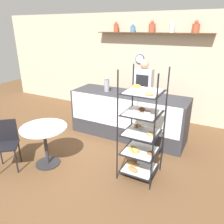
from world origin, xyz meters
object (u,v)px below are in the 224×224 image
coffee_carafe (107,85)px  donut_tray_counter (137,94)px  cafe_table (45,136)px  cafe_chair (6,140)px  person_worker (143,92)px  pastry_rack (140,133)px

coffee_carafe → donut_tray_counter: coffee_carafe is taller
cafe_table → cafe_chair: size_ratio=0.92×
cafe_chair → coffee_carafe: bearing=26.7°
cafe_chair → donut_tray_counter: (1.56, 2.08, 0.49)m
person_worker → cafe_chair: bearing=-119.8°
pastry_rack → coffee_carafe: pastry_rack is taller
pastry_rack → donut_tray_counter: size_ratio=4.13×
coffee_carafe → pastry_rack: bearing=-43.2°
person_worker → donut_tray_counter: 0.56m
cafe_table → coffee_carafe: (0.32, 1.67, 0.59)m
pastry_rack → cafe_table: 1.66m
cafe_chair → coffee_carafe: 2.28m
cafe_chair → person_worker: bearing=20.3°
cafe_table → coffee_carafe: bearing=79.1°
coffee_carafe → donut_tray_counter: 0.70m
cafe_table → donut_tray_counter: (1.01, 1.73, 0.45)m
pastry_rack → cafe_table: (-1.58, -0.49, -0.21)m
cafe_table → coffee_carafe: coffee_carafe is taller
person_worker → donut_tray_counter: size_ratio=3.83×
cafe_table → donut_tray_counter: 2.05m
pastry_rack → person_worker: pastry_rack is taller
pastry_rack → coffee_carafe: (-1.26, 1.18, 0.37)m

